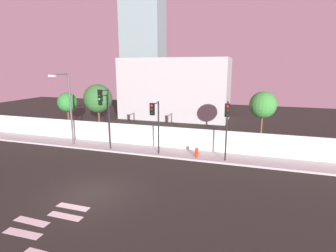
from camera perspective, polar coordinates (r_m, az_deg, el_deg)
name	(u,v)px	position (r m, az deg, el deg)	size (l,w,h in m)	color
ground_plane	(91,194)	(16.19, -15.99, -13.67)	(80.00, 80.00, 0.00)	#282622
sidewalk	(146,150)	(22.90, -4.63, -5.18)	(36.00, 2.40, 0.15)	#A9A9A9
perimeter_wall	(152,136)	(23.79, -3.49, -2.05)	(36.00, 0.18, 1.80)	silver
crosswalk_marking	(39,230)	(13.85, -25.76, -19.23)	(4.04, 4.73, 0.01)	silver
traffic_light_left	(227,119)	(19.26, 12.40, 1.39)	(0.35, 1.46, 4.43)	black
traffic_light_center	(105,107)	(22.45, -13.33, 4.02)	(0.41, 1.20, 5.10)	black
traffic_light_right	(155,117)	(20.46, -2.77, 1.93)	(0.35, 1.45, 4.24)	black
street_lamp_curbside	(68,103)	(24.92, -20.49, 4.59)	(0.61, 2.09, 6.30)	#4C4C51
fire_hydrant	(197,152)	(20.92, 6.13, -5.53)	(0.44, 0.26, 0.78)	red
roadside_tree_leftmost	(67,103)	(29.28, -20.59, 4.68)	(1.97, 1.97, 4.45)	brown
roadside_tree_midleft	(98,99)	(27.15, -14.65, 5.67)	(2.76, 2.76, 5.37)	brown
roadside_tree_midright	(263,105)	(23.00, 19.51, 4.22)	(2.16, 2.16, 5.09)	brown
low_building_distant	(175,89)	(37.05, 1.44, 7.93)	(14.54, 6.00, 8.15)	#A6A6A6
tower_on_skyline	(143,44)	(51.63, -5.29, 16.99)	(7.36, 5.00, 22.25)	gray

